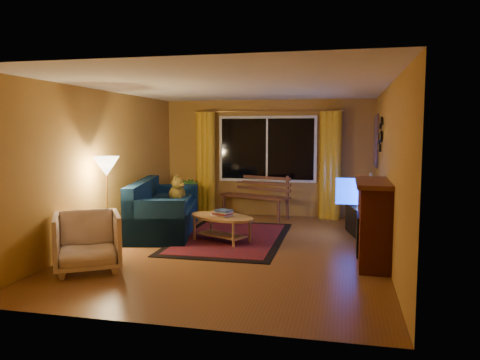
% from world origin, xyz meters
% --- Properties ---
extents(floor, '(4.50, 6.00, 0.02)m').
position_xyz_m(floor, '(0.00, 0.00, -0.01)').
color(floor, brown).
rests_on(floor, ground).
extents(ceiling, '(4.50, 6.00, 0.02)m').
position_xyz_m(ceiling, '(0.00, 0.00, 2.51)').
color(ceiling, white).
rests_on(ceiling, ground).
extents(wall_back, '(4.50, 0.02, 2.50)m').
position_xyz_m(wall_back, '(0.00, 3.01, 1.25)').
color(wall_back, '#B68235').
rests_on(wall_back, ground).
extents(wall_left, '(0.02, 6.00, 2.50)m').
position_xyz_m(wall_left, '(-2.26, 0.00, 1.25)').
color(wall_left, '#B68235').
rests_on(wall_left, ground).
extents(wall_right, '(0.02, 6.00, 2.50)m').
position_xyz_m(wall_right, '(2.26, 0.00, 1.25)').
color(wall_right, '#B68235').
rests_on(wall_right, ground).
extents(window, '(2.00, 0.02, 1.30)m').
position_xyz_m(window, '(0.00, 2.94, 1.45)').
color(window, black).
rests_on(window, wall_back).
extents(curtain_rod, '(3.20, 0.03, 0.03)m').
position_xyz_m(curtain_rod, '(0.00, 2.90, 2.25)').
color(curtain_rod, '#BF8C3F').
rests_on(curtain_rod, wall_back).
extents(curtain_left, '(0.36, 0.36, 2.24)m').
position_xyz_m(curtain_left, '(-1.35, 2.88, 1.12)').
color(curtain_left, gold).
rests_on(curtain_left, ground).
extents(curtain_right, '(0.36, 0.36, 2.24)m').
position_xyz_m(curtain_right, '(1.35, 2.88, 1.12)').
color(curtain_right, gold).
rests_on(curtain_right, ground).
extents(bench, '(1.58, 0.99, 0.46)m').
position_xyz_m(bench, '(-0.20, 2.63, 0.23)').
color(bench, '#552E22').
rests_on(bench, ground).
extents(potted_plant, '(0.49, 0.49, 0.79)m').
position_xyz_m(potted_plant, '(-1.64, 2.47, 0.40)').
color(potted_plant, '#235B1E').
rests_on(potted_plant, ground).
extents(sofa, '(1.48, 2.48, 0.94)m').
position_xyz_m(sofa, '(-1.54, 0.88, 0.47)').
color(sofa, '#0A213F').
rests_on(sofa, ground).
extents(dog, '(0.41, 0.50, 0.47)m').
position_xyz_m(dog, '(-1.49, 1.41, 0.70)').
color(dog, olive).
rests_on(dog, sofa).
extents(armchair, '(1.11, 1.09, 0.85)m').
position_xyz_m(armchair, '(-1.65, -1.55, 0.42)').
color(armchair, beige).
rests_on(armchair, ground).
extents(floor_lamp, '(0.32, 0.32, 1.44)m').
position_xyz_m(floor_lamp, '(-1.95, -0.43, 0.72)').
color(floor_lamp, '#BF8C3F').
rests_on(floor_lamp, ground).
extents(rug, '(1.82, 2.86, 0.02)m').
position_xyz_m(rug, '(-0.24, 0.63, 0.01)').
color(rug, '#840F01').
rests_on(rug, ground).
extents(coffee_table, '(1.60, 1.60, 0.44)m').
position_xyz_m(coffee_table, '(-0.33, 0.37, 0.22)').
color(coffee_table, '#B68649').
rests_on(coffee_table, ground).
extents(tv_console, '(0.65, 1.25, 0.50)m').
position_xyz_m(tv_console, '(2.00, 1.31, 0.25)').
color(tv_console, black).
rests_on(tv_console, ground).
extents(television, '(0.14, 1.01, 0.58)m').
position_xyz_m(television, '(2.00, 1.31, 0.79)').
color(television, black).
rests_on(television, tv_console).
extents(fireplace, '(0.40, 1.20, 1.10)m').
position_xyz_m(fireplace, '(2.05, -0.40, 0.55)').
color(fireplace, maroon).
rests_on(fireplace, ground).
extents(mirror_cluster, '(0.06, 0.60, 0.56)m').
position_xyz_m(mirror_cluster, '(2.21, 1.30, 1.80)').
color(mirror_cluster, black).
rests_on(mirror_cluster, wall_right).
extents(painting, '(0.04, 0.76, 0.96)m').
position_xyz_m(painting, '(2.22, 2.45, 1.65)').
color(painting, '#CA6819').
rests_on(painting, wall_right).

